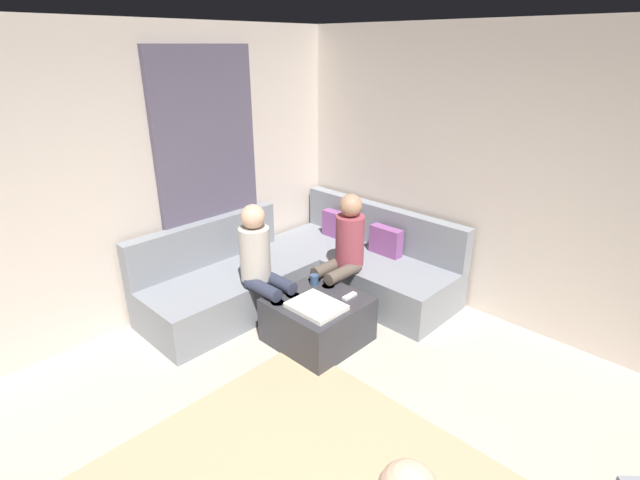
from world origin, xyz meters
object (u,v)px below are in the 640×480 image
(game_remote, at_px, (350,296))
(person_on_couch_side, at_px, (262,264))
(coffee_mug, at_px, (314,280))
(sectional_couch, at_px, (306,272))
(ottoman, at_px, (318,320))
(person_on_couch_back, at_px, (343,250))

(game_remote, xyz_separation_m, person_on_couch_side, (-0.69, -0.41, 0.23))
(coffee_mug, height_order, person_on_couch_side, person_on_couch_side)
(sectional_couch, xyz_separation_m, game_remote, (0.84, -0.27, 0.15))
(ottoman, xyz_separation_m, coffee_mug, (-0.22, 0.18, 0.26))
(sectional_couch, height_order, game_remote, sectional_couch)
(coffee_mug, xyz_separation_m, game_remote, (0.40, 0.04, -0.04))
(ottoman, relative_size, game_remote, 5.07)
(game_remote, bearing_deg, ottoman, -129.29)
(person_on_couch_side, bearing_deg, sectional_couch, -167.87)
(game_remote, distance_m, person_on_couch_side, 0.84)
(game_remote, bearing_deg, person_on_couch_side, -149.22)
(coffee_mug, height_order, person_on_couch_back, person_on_couch_back)
(ottoman, distance_m, person_on_couch_side, 0.71)
(ottoman, height_order, game_remote, game_remote)
(sectional_couch, xyz_separation_m, person_on_couch_side, (0.15, -0.69, 0.38))
(person_on_couch_back, height_order, person_on_couch_side, same)
(ottoman, distance_m, game_remote, 0.36)
(game_remote, distance_m, person_on_couch_back, 0.55)
(coffee_mug, bearing_deg, game_remote, 5.71)
(ottoman, bearing_deg, coffee_mug, 140.71)
(coffee_mug, bearing_deg, person_on_couch_side, -128.22)
(ottoman, relative_size, coffee_mug, 8.00)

